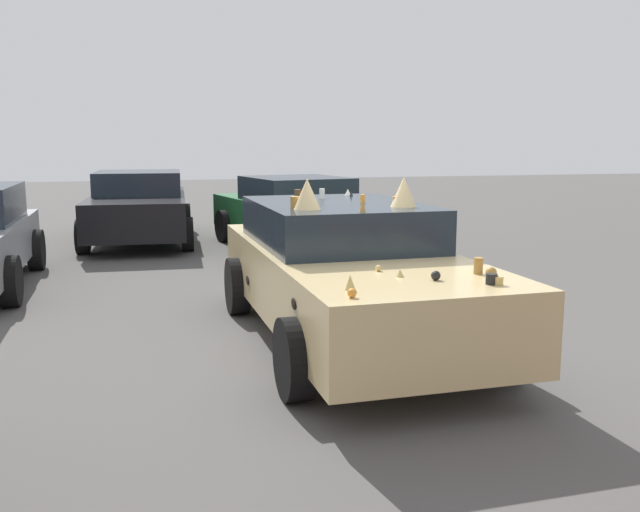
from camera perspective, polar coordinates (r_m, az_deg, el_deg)
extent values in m
plane|color=#514F4C|center=(7.18, 2.34, -7.00)|extent=(60.00, 60.00, 0.00)
cube|color=#D8BC7F|center=(7.02, 2.37, -2.11)|extent=(4.67, 1.89, 0.68)
cube|color=#1E2833|center=(7.30, 1.45, 2.75)|extent=(2.27, 1.69, 0.43)
cylinder|color=black|center=(6.19, 14.73, -6.80)|extent=(0.68, 0.23, 0.67)
cylinder|color=black|center=(5.52, -2.12, -8.50)|extent=(0.68, 0.23, 0.67)
cylinder|color=black|center=(8.71, 5.16, -1.79)|extent=(0.68, 0.23, 0.67)
cylinder|color=black|center=(8.25, -6.84, -2.47)|extent=(0.68, 0.23, 0.67)
ellipsoid|color=black|center=(8.72, 4.93, -0.59)|extent=(0.11, 0.02, 0.11)
ellipsoid|color=black|center=(7.08, 10.13, -2.76)|extent=(0.16, 0.02, 0.11)
ellipsoid|color=black|center=(7.61, -6.01, -2.02)|extent=(0.19, 0.02, 0.10)
ellipsoid|color=black|center=(8.48, 5.56, -0.99)|extent=(0.18, 0.02, 0.12)
ellipsoid|color=black|center=(6.88, 10.89, -2.07)|extent=(0.17, 0.02, 0.13)
ellipsoid|color=black|center=(5.49, -2.19, -3.97)|extent=(0.15, 0.02, 0.09)
ellipsoid|color=black|center=(7.40, 8.90, -2.25)|extent=(0.12, 0.02, 0.09)
ellipsoid|color=black|center=(8.22, 6.17, 0.77)|extent=(0.11, 0.02, 0.10)
sphere|color=tan|center=(5.77, 4.85, -1.01)|extent=(0.05, 0.05, 0.05)
cylinder|color=tan|center=(5.38, 14.55, -1.99)|extent=(0.10, 0.10, 0.07)
sphere|color=orange|center=(4.79, 2.66, -3.08)|extent=(0.07, 0.07, 0.07)
sphere|color=black|center=(5.45, 9.55, -1.60)|extent=(0.08, 0.08, 0.08)
cone|color=tan|center=(5.03, 2.51, -2.21)|extent=(0.09, 0.09, 0.11)
cylinder|color=#A87A38|center=(5.77, 12.95, -0.80)|extent=(0.09, 0.09, 0.13)
cylinder|color=black|center=(5.38, 13.99, -1.87)|extent=(0.13, 0.13, 0.08)
cone|color=tan|center=(5.55, 6.63, -1.41)|extent=(0.08, 0.08, 0.06)
sphere|color=#A87A38|center=(5.62, 13.96, -1.34)|extent=(0.09, 0.09, 0.09)
cone|color=#A87A38|center=(6.36, 3.54, 4.17)|extent=(0.08, 0.08, 0.11)
cylinder|color=orange|center=(7.27, 3.55, 4.76)|extent=(0.07, 0.07, 0.08)
cone|color=black|center=(8.13, 2.59, 5.19)|extent=(0.05, 0.05, 0.06)
cylinder|color=#A87A38|center=(6.64, -2.09, 4.45)|extent=(0.12, 0.12, 0.12)
cylinder|color=#A87A38|center=(7.82, -1.22, 5.18)|extent=(0.10, 0.10, 0.10)
cone|color=#A87A38|center=(6.61, -0.20, 4.26)|extent=(0.06, 0.06, 0.08)
cylinder|color=silver|center=(7.76, 0.17, 5.18)|extent=(0.08, 0.08, 0.11)
cylinder|color=#51381E|center=(7.55, -1.85, 5.07)|extent=(0.09, 0.09, 0.12)
cone|color=silver|center=(8.25, 2.32, 5.30)|extent=(0.10, 0.10, 0.08)
cylinder|color=orange|center=(6.87, 6.37, 4.50)|extent=(0.11, 0.11, 0.10)
cone|color=#D8BC7F|center=(6.86, 6.93, 5.29)|extent=(0.26, 0.26, 0.29)
cone|color=#D8BC7F|center=(6.54, -1.07, 5.16)|extent=(0.26, 0.26, 0.29)
cube|color=#1E602D|center=(13.18, -2.34, 3.27)|extent=(4.44, 2.59, 0.65)
cube|color=#1E2833|center=(12.94, -1.98, 5.57)|extent=(2.15, 1.99, 0.44)
cylinder|color=black|center=(14.09, -7.90, 2.47)|extent=(0.68, 0.34, 0.65)
cylinder|color=black|center=(14.76, -1.06, 2.88)|extent=(0.68, 0.34, 0.65)
cylinder|color=black|center=(11.68, -3.94, 1.08)|extent=(0.68, 0.34, 0.65)
cylinder|color=black|center=(12.49, 3.94, 1.63)|extent=(0.68, 0.34, 0.65)
cube|color=black|center=(14.45, -14.72, 3.58)|extent=(4.62, 2.05, 0.69)
cube|color=#1E2833|center=(14.69, -14.76, 5.91)|extent=(2.04, 1.77, 0.45)
cylinder|color=black|center=(13.07, -10.91, 1.80)|extent=(0.65, 0.25, 0.64)
cylinder|color=black|center=(13.18, -19.02, 1.51)|extent=(0.65, 0.25, 0.64)
cylinder|color=black|center=(15.85, -11.06, 3.13)|extent=(0.65, 0.25, 0.64)
cylinder|color=black|center=(15.95, -17.75, 2.89)|extent=(0.65, 0.25, 0.64)
cylinder|color=black|center=(9.34, -24.25, -1.92)|extent=(0.65, 0.23, 0.64)
cylinder|color=black|center=(11.85, -22.41, 0.47)|extent=(0.65, 0.23, 0.64)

